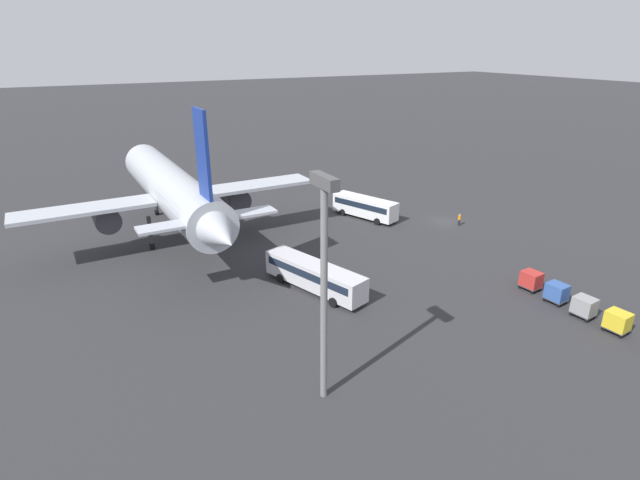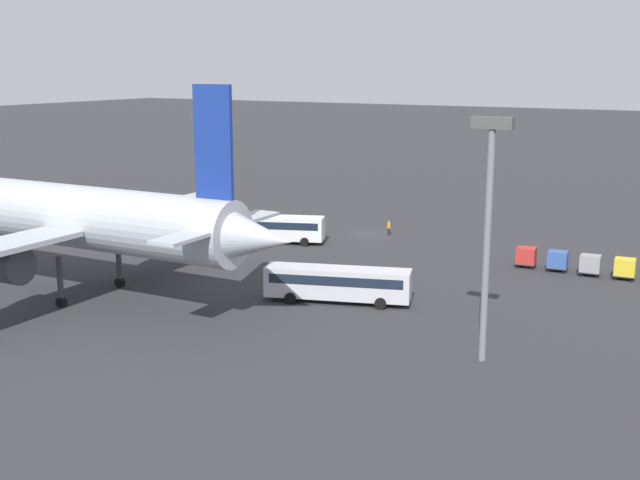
# 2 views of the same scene
# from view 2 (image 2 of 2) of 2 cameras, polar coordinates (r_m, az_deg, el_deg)

# --- Properties ---
(ground_plane) EXTENTS (600.00, 600.00, 0.00)m
(ground_plane) POSITION_cam_2_polar(r_m,az_deg,el_deg) (97.96, 3.52, 0.40)
(ground_plane) COLOR #2D2D30
(airplane) EXTENTS (44.14, 37.22, 18.82)m
(airplane) POSITION_cam_2_polar(r_m,az_deg,el_deg) (73.78, -16.91, 1.53)
(airplane) COLOR #B2B7C1
(airplane) RESTS_ON ground
(shuttle_bus_near) EXTENTS (10.61, 6.07, 3.11)m
(shuttle_bus_near) POSITION_cam_2_polar(r_m,az_deg,el_deg) (92.94, -2.92, 0.93)
(shuttle_bus_near) COLOR white
(shuttle_bus_near) RESTS_ON ground
(shuttle_bus_far) EXTENTS (12.87, 6.40, 3.04)m
(shuttle_bus_far) POSITION_cam_2_polar(r_m,az_deg,el_deg) (69.66, 1.27, -2.98)
(shuttle_bus_far) COLOR silver
(shuttle_bus_far) RESTS_ON ground
(worker_person) EXTENTS (0.38, 0.38, 1.74)m
(worker_person) POSITION_cam_2_polar(r_m,az_deg,el_deg) (97.53, 4.92, 0.85)
(worker_person) COLOR #1E1E2D
(worker_person) RESTS_ON ground
(cargo_cart_yellow) EXTENTS (2.14, 1.85, 2.06)m
(cargo_cart_yellow) POSITION_cam_2_polar(r_m,az_deg,el_deg) (82.46, 20.86, -1.84)
(cargo_cart_yellow) COLOR #38383D
(cargo_cart_yellow) RESTS_ON ground
(cargo_cart_grey) EXTENTS (2.14, 1.85, 2.06)m
(cargo_cart_grey) POSITION_cam_2_polar(r_m,az_deg,el_deg) (82.78, 18.66, -1.62)
(cargo_cart_grey) COLOR #38383D
(cargo_cart_grey) RESTS_ON ground
(cargo_cart_blue) EXTENTS (2.14, 1.85, 2.06)m
(cargo_cart_blue) POSITION_cam_2_polar(r_m,az_deg,el_deg) (83.57, 16.55, -1.35)
(cargo_cart_blue) COLOR #38383D
(cargo_cart_blue) RESTS_ON ground
(cargo_cart_red) EXTENTS (2.14, 1.85, 2.06)m
(cargo_cart_red) POSITION_cam_2_polar(r_m,az_deg,el_deg) (84.35, 14.45, -1.10)
(cargo_cart_red) COLOR #38383D
(cargo_cart_red) RESTS_ON ground
(light_pole) EXTENTS (2.80, 0.70, 16.93)m
(light_pole) POSITION_cam_2_polar(r_m,az_deg,el_deg) (55.18, 11.89, 1.83)
(light_pole) COLOR slate
(light_pole) RESTS_ON ground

